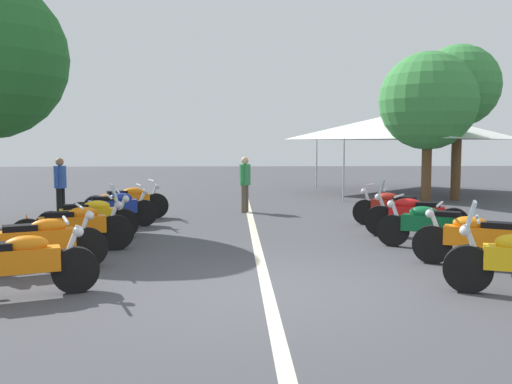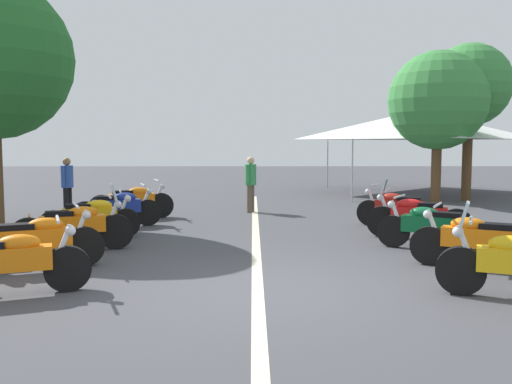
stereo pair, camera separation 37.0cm
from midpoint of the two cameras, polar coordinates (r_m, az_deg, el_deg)
name	(u,v)px [view 2 (the right image)]	position (r m, az deg, el deg)	size (l,w,h in m)	color
ground_plane	(258,291)	(7.41, 1.63, -10.14)	(80.00, 80.00, 0.00)	#424247
lane_centre_stripe	(256,238)	(11.39, 0.92, -4.76)	(17.81, 0.16, 0.01)	beige
motorcycle_left_row_0	(6,262)	(7.62, -23.12, -6.67)	(0.98, 2.02, 0.98)	black
motorcycle_left_row_1	(35,241)	(9.03, -20.75, -4.76)	(1.03, 1.99, 0.99)	black
motorcycle_left_row_2	(75,226)	(10.39, -17.23, -3.33)	(0.92, 2.07, 1.21)	black
motorcycle_left_row_3	(91,217)	(11.70, -15.78, -2.49)	(0.79, 1.98, 0.98)	black
motorcycle_left_row_4	(118,208)	(13.16, -13.28, -1.59)	(0.91, 1.97, 0.99)	black
motorcycle_left_row_5	(132,201)	(14.48, -11.92, -0.94)	(0.99, 2.07, 1.00)	black
motorcycle_right_row_1	(479,240)	(9.25, 23.04, -4.62)	(1.13, 1.93, 0.99)	black
motorcycle_right_row_2	(433,227)	(10.53, 18.71, -3.39)	(1.22, 1.84, 0.98)	black
motorcycle_right_row_3	(417,216)	(11.80, 17.15, -2.36)	(0.95, 2.03, 1.21)	black
motorcycle_right_row_4	(398,208)	(13.20, 15.22, -1.64)	(1.19, 1.78, 0.98)	black
traffic_cone_0	(30,230)	(11.41, -21.45, -3.62)	(0.36, 0.36, 0.61)	orange
bystander_0	(67,182)	(15.40, -18.24, 0.95)	(0.52, 0.32, 1.57)	black
bystander_1	(251,180)	(15.53, 0.12, 1.24)	(0.50, 0.32, 1.57)	brown
roadside_tree_1	(469,86)	(20.07, 21.65, 10.12)	(2.75, 2.75, 5.25)	brown
roadside_tree_2	(438,101)	(19.04, 18.79, 8.90)	(3.19, 3.19, 4.92)	brown
event_tent	(417,125)	(22.40, 16.75, 6.63)	(6.75, 6.75, 3.20)	white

